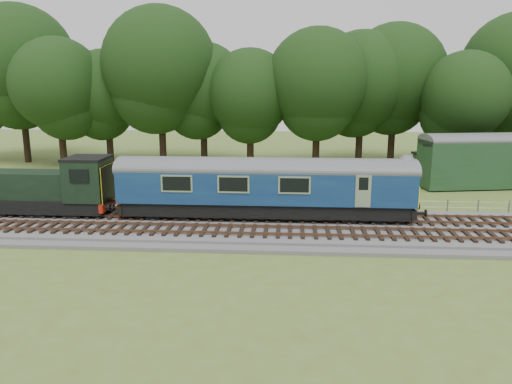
{
  "coord_description": "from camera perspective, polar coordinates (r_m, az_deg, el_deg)",
  "views": [
    {
      "loc": [
        3.44,
        -28.69,
        8.74
      ],
      "look_at": [
        1.34,
        1.4,
        2.0
      ],
      "focal_mm": 35.0,
      "sensor_mm": 36.0,
      "label": 1
    }
  ],
  "objects": [
    {
      "name": "shunter_loco",
      "position": [
        34.5,
        -22.73,
        0.29
      ],
      "size": [
        8.91,
        2.6,
        3.38
      ],
      "color": "black",
      "rests_on": "ground"
    },
    {
      "name": "shed",
      "position": [
        46.06,
        19.73,
        2.57
      ],
      "size": [
        3.56,
        3.56,
        2.59
      ],
      "rotation": [
        0.0,
        0.0,
        0.13
      ],
      "color": "#1A3A1B",
      "rests_on": "ground"
    },
    {
      "name": "tree_line",
      "position": [
        51.55,
        0.1,
        2.84
      ],
      "size": [
        70.0,
        8.0,
        18.0
      ],
      "primitive_type": null,
      "color": "black",
      "rests_on": "ground"
    },
    {
      "name": "dmu_railcar",
      "position": [
        30.75,
        1.05,
        1.09
      ],
      "size": [
        18.05,
        2.86,
        3.88
      ],
      "color": "black",
      "rests_on": "ground"
    },
    {
      "name": "track_north",
      "position": [
        31.41,
        -2.44,
        -2.79
      ],
      "size": [
        67.2,
        2.4,
        0.21
      ],
      "color": "black",
      "rests_on": "ballast"
    },
    {
      "name": "worker",
      "position": [
        31.85,
        -15.22,
        -1.67
      ],
      "size": [
        0.68,
        0.6,
        1.57
      ],
      "primitive_type": "imported",
      "rotation": [
        0.0,
        0.0,
        0.5
      ],
      "color": "#FF410D",
      "rests_on": "ballast"
    },
    {
      "name": "track_south",
      "position": [
        28.55,
        -3.11,
        -4.38
      ],
      "size": [
        67.2,
        2.4,
        0.21
      ],
      "color": "black",
      "rests_on": "ballast"
    },
    {
      "name": "ground",
      "position": [
        30.19,
        -2.73,
        -4.25
      ],
      "size": [
        120.0,
        120.0,
        0.0
      ],
      "primitive_type": "plane",
      "color": "#546726",
      "rests_on": "ground"
    },
    {
      "name": "ballast",
      "position": [
        30.14,
        -2.74,
        -3.93
      ],
      "size": [
        70.0,
        7.0,
        0.35
      ],
      "primitive_type": "cube",
      "color": "#4C4C4F",
      "rests_on": "ground"
    },
    {
      "name": "fence",
      "position": [
        34.49,
        -1.87,
        -2.09
      ],
      "size": [
        64.0,
        0.12,
        1.0
      ],
      "primitive_type": null,
      "color": "#6B6054",
      "rests_on": "ground"
    }
  ]
}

